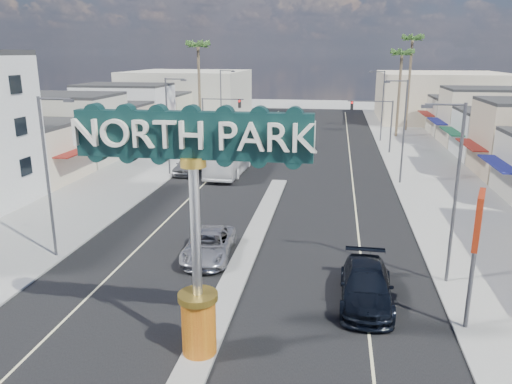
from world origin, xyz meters
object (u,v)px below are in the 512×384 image
(traffic_signal_left, at_px, (218,113))
(streetlight_l_near, at_px, (49,170))
(gateway_sign, at_px, (195,208))
(car_parked_left, at_px, (188,165))
(traffic_signal_right, at_px, (375,116))
(streetlight_r_far, at_px, (381,102))
(city_bus, at_px, (232,155))
(suv_left, at_px, (209,245))
(streetlight_r_mid, at_px, (402,127))
(bank_pylon_sign, at_px, (477,228))
(streetlight_l_far, at_px, (222,100))
(palm_right_far, at_px, (412,44))
(palm_left_far, at_px, (198,50))
(suv_right, at_px, (366,286))
(streetlight_l_mid, at_px, (169,121))
(palm_right_mid, at_px, (402,57))
(streetlight_r_near, at_px, (453,186))

(traffic_signal_left, relative_size, streetlight_l_near, 0.67)
(gateway_sign, relative_size, car_parked_left, 1.87)
(traffic_signal_left, height_order, traffic_signal_right, same)
(streetlight_l_near, bearing_deg, traffic_signal_right, 60.01)
(streetlight_r_far, xyz_separation_m, city_bus, (-15.49, -19.66, -3.47))
(suv_left, height_order, city_bus, city_bus)
(streetlight_r_mid, relative_size, bank_pylon_sign, 1.55)
(streetlight_l_far, xyz_separation_m, palm_right_far, (25.43, 10.00, 7.32))
(palm_left_far, bearing_deg, suv_right, -65.49)
(palm_right_far, bearing_deg, streetlight_l_mid, -128.48)
(gateway_sign, height_order, traffic_signal_right, gateway_sign)
(gateway_sign, relative_size, palm_left_far, 0.70)
(streetlight_r_mid, bearing_deg, traffic_signal_left, 144.50)
(streetlight_l_near, relative_size, suv_left, 1.64)
(traffic_signal_right, height_order, suv_left, traffic_signal_right)
(palm_left_far, distance_m, palm_right_mid, 26.70)
(palm_right_mid, height_order, bank_pylon_sign, palm_right_mid)
(city_bus, bearing_deg, suv_right, -63.83)
(gateway_sign, xyz_separation_m, traffic_signal_right, (9.18, 42.02, -1.65))
(streetlight_l_far, height_order, car_parked_left, streetlight_l_far)
(traffic_signal_right, distance_m, car_parked_left, 22.74)
(gateway_sign, distance_m, bank_pylon_sign, 11.19)
(streetlight_r_near, bearing_deg, traffic_signal_right, 92.10)
(traffic_signal_right, distance_m, palm_left_far, 24.09)
(traffic_signal_left, xyz_separation_m, streetlight_r_far, (19.62, 8.01, 0.79))
(city_bus, bearing_deg, palm_right_far, 57.37)
(palm_left_far, distance_m, bank_pylon_sign, 50.73)
(streetlight_r_mid, height_order, city_bus, streetlight_r_mid)
(gateway_sign, bearing_deg, palm_right_far, 75.97)
(streetlight_l_mid, bearing_deg, palm_right_mid, 47.97)
(streetlight_l_mid, bearing_deg, streetlight_r_far, 46.52)
(streetlight_r_mid, distance_m, palm_right_mid, 26.71)
(palm_right_far, height_order, bank_pylon_sign, palm_right_far)
(gateway_sign, distance_m, streetlight_r_mid, 29.91)
(streetlight_l_far, distance_m, palm_left_far, 7.21)
(streetlight_r_far, distance_m, car_parked_left, 29.08)
(palm_right_mid, distance_m, car_parked_left, 34.86)
(traffic_signal_left, distance_m, streetlight_l_far, 8.14)
(palm_right_mid, relative_size, car_parked_left, 2.48)
(palm_right_far, height_order, city_bus, palm_right_far)
(suv_left, height_order, suv_right, suv_right)
(streetlight_l_mid, distance_m, palm_left_far, 21.16)
(traffic_signal_right, height_order, streetlight_r_mid, streetlight_r_mid)
(streetlight_r_near, bearing_deg, streetlight_r_mid, 90.00)
(streetlight_l_near, distance_m, suv_left, 9.55)
(streetlight_l_mid, bearing_deg, car_parked_left, 28.74)
(city_bus, distance_m, bank_pylon_sign, 31.09)
(streetlight_r_far, relative_size, palm_left_far, 0.69)
(streetlight_l_near, distance_m, streetlight_l_mid, 20.00)
(streetlight_r_mid, xyz_separation_m, palm_right_far, (4.57, 32.00, 7.32))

